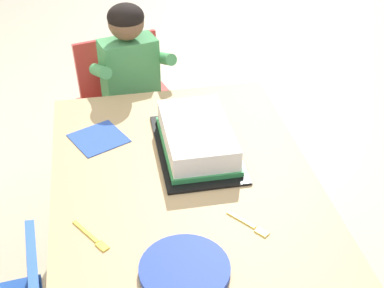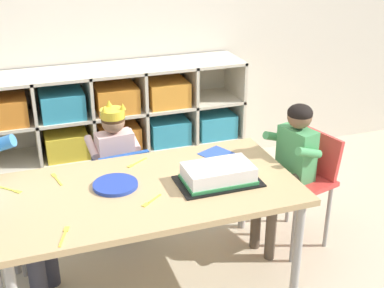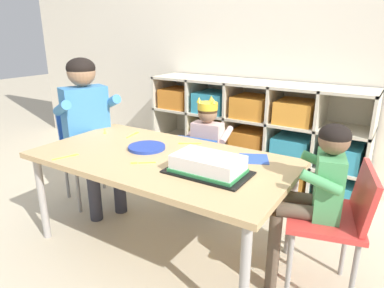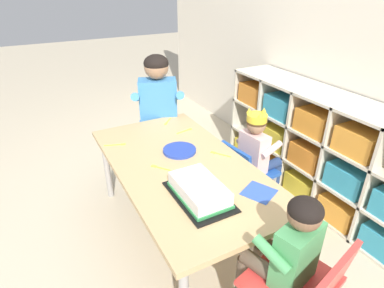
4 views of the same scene
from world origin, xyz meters
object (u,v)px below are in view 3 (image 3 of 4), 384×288
classroom_chair_blue (203,164)px  fork_near_cake_tray (133,134)px  birthday_cake_on_tray (208,166)px  fork_by_napkin (188,143)px  activity_table (161,164)px  adult_helper_seated (89,117)px  guest_at_table_side (316,188)px  classroom_chair_guest_side (336,216)px  fork_near_child_seat (141,163)px  paper_plate_stack (147,147)px  classroom_chair_adult_side (86,144)px  fork_at_table_front_edge (67,156)px  child_with_crown (210,139)px  fork_scattered_mid_table (105,131)px

classroom_chair_blue → fork_near_cake_tray: bearing=33.3°
birthday_cake_on_tray → fork_by_napkin: size_ratio=3.21×
activity_table → fork_near_cake_tray: (-0.41, 0.23, 0.05)m
fork_near_cake_tray → adult_helper_seated: bearing=-90.1°
activity_table → birthday_cake_on_tray: 0.35m
guest_at_table_side → classroom_chair_guest_side: bearing=90.0°
activity_table → classroom_chair_guest_side: bearing=6.8°
fork_near_child_seat → adult_helper_seated: bearing=119.2°
paper_plate_stack → classroom_chair_adult_side: bearing=168.1°
guest_at_table_side → fork_near_cake_tray: (-1.22, 0.15, 0.02)m
activity_table → classroom_chair_guest_side: 0.92m
classroom_chair_blue → fork_at_table_front_edge: size_ratio=3.93×
fork_near_cake_tray → paper_plate_stack: bearing=44.8°
fork_at_table_front_edge → paper_plate_stack: bearing=159.4°
guest_at_table_side → fork_near_cake_tray: bearing=-111.4°
classroom_chair_blue → child_with_crown: size_ratio=0.69×
classroom_chair_guest_side → paper_plate_stack: classroom_chair_guest_side is taller
classroom_chair_blue → fork_scattered_mid_table: size_ratio=5.23×
child_with_crown → fork_near_child_seat: bearing=85.7°
classroom_chair_adult_side → paper_plate_stack: size_ratio=3.10×
fork_scattered_mid_table → fork_at_table_front_edge: bearing=156.6°
fork_at_table_front_edge → classroom_chair_guest_side: bearing=125.4°
activity_table → adult_helper_seated: size_ratio=1.37×
paper_plate_stack → fork_near_cake_tray: 0.31m
fork_near_cake_tray → child_with_crown: bearing=126.7°
guest_at_table_side → birthday_cake_on_tray: bearing=-87.2°
guest_at_table_side → fork_near_child_seat: (-0.84, -0.22, 0.02)m
birthday_cake_on_tray → fork_scattered_mid_table: birthday_cake_on_tray is taller
classroom_chair_adult_side → activity_table: bearing=-81.7°
adult_helper_seated → activity_table: bearing=-80.5°
classroom_chair_adult_side → fork_at_table_front_edge: bearing=-117.2°
adult_helper_seated → paper_plate_stack: bearing=-78.1°
fork_near_cake_tray → fork_at_table_front_edge: bearing=-13.9°
child_with_crown → fork_by_napkin: (0.05, -0.36, 0.08)m
classroom_chair_blue → fork_by_napkin: (0.04, -0.26, 0.23)m
classroom_chair_guest_side → fork_scattered_mid_table: classroom_chair_guest_side is taller
classroom_chair_adult_side → paper_plate_stack: bearing=-79.9°
classroom_chair_blue → paper_plate_stack: (-0.11, -0.47, 0.24)m
birthday_cake_on_tray → fork_near_child_seat: birthday_cake_on_tray is taller
birthday_cake_on_tray → paper_plate_stack: 0.50m
classroom_chair_blue → classroom_chair_adult_side: classroom_chair_adult_side is taller
classroom_chair_adult_side → classroom_chair_guest_side: size_ratio=1.02×
activity_table → fork_scattered_mid_table: size_ratio=13.59×
fork_by_napkin → fork_at_table_front_edge: bearing=-162.2°
child_with_crown → birthday_cake_on_tray: bearing=112.9°
classroom_chair_blue → fork_scattered_mid_table: 0.72m
classroom_chair_adult_side → fork_at_table_front_edge: size_ratio=4.78×
classroom_chair_guest_side → guest_at_table_side: guest_at_table_side is taller
birthday_cake_on_tray → paper_plate_stack: birthday_cake_on_tray is taller
classroom_chair_blue → guest_at_table_side: 0.99m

